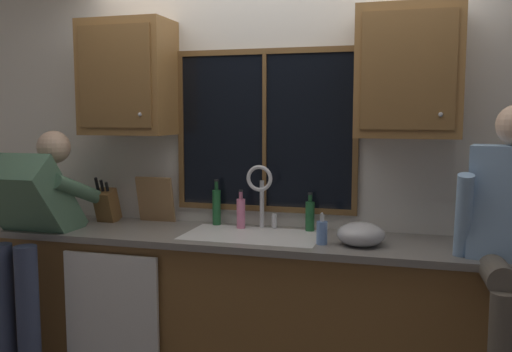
{
  "coord_description": "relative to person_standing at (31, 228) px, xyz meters",
  "views": [
    {
      "loc": [
        0.81,
        -3.37,
        1.63
      ],
      "look_at": [
        -0.06,
        -0.3,
        1.27
      ],
      "focal_mm": 38.73,
      "sensor_mm": 36.0,
      "label": 1
    }
  ],
  "objects": [
    {
      "name": "upper_cabinet_left",
      "position": [
        0.44,
        0.43,
        0.91
      ],
      "size": [
        0.57,
        0.36,
        0.72
      ],
      "color": "olive"
    },
    {
      "name": "bottle_amber_small",
      "position": [
        1.0,
        0.53,
        0.09
      ],
      "size": [
        0.05,
        0.05,
        0.3
      ],
      "color": "#1E592D",
      "rests_on": "countertop"
    },
    {
      "name": "upper_cabinet_right",
      "position": [
        2.17,
        0.43,
        0.91
      ],
      "size": [
        0.57,
        0.36,
        0.72
      ],
      "color": "olive"
    },
    {
      "name": "soap_dispenser",
      "position": [
        1.74,
        0.18,
        0.04
      ],
      "size": [
        0.06,
        0.07,
        0.18
      ],
      "color": "#668CCC",
      "rests_on": "countertop"
    },
    {
      "name": "bottle_green_glass",
      "position": [
        1.61,
        0.5,
        0.07
      ],
      "size": [
        0.06,
        0.06,
        0.24
      ],
      "color": "#1E592D",
      "rests_on": "countertop"
    },
    {
      "name": "window_glass",
      "position": [
        1.31,
        0.59,
        0.58
      ],
      "size": [
        1.1,
        0.02,
        0.95
      ],
      "primitive_type": "cube",
      "color": "black"
    },
    {
      "name": "window_frame_right",
      "position": [
        1.87,
        0.58,
        0.58
      ],
      "size": [
        0.04,
        0.02,
        0.95
      ],
      "primitive_type": "cube",
      "color": "brown"
    },
    {
      "name": "faucet",
      "position": [
        1.31,
        0.48,
        0.22
      ],
      "size": [
        0.18,
        0.09,
        0.4
      ],
      "color": "silver",
      "rests_on": "countertop"
    },
    {
      "name": "window_mullion_center",
      "position": [
        1.31,
        0.58,
        0.58
      ],
      "size": [
        0.02,
        0.02,
        0.95
      ],
      "primitive_type": "cube",
      "color": "brown"
    },
    {
      "name": "dishwasher_front",
      "position": [
        0.54,
        -0.01,
        -0.49
      ],
      "size": [
        0.6,
        0.02,
        0.74
      ],
      "primitive_type": "cube",
      "color": "white"
    },
    {
      "name": "bottle_tall_clear",
      "position": [
        1.18,
        0.47,
        0.07
      ],
      "size": [
        0.05,
        0.05,
        0.24
      ],
      "color": "pink",
      "rests_on": "countertop"
    },
    {
      "name": "countertop",
      "position": [
        1.39,
        0.29,
        -0.05
      ],
      "size": [
        3.63,
        0.62,
        0.04
      ],
      "primitive_type": "cube",
      "color": "slate",
      "rests_on": "lower_cabinet_run"
    },
    {
      "name": "back_wall",
      "position": [
        1.39,
        0.66,
        0.33
      ],
      "size": [
        5.97,
        0.12,
        2.55
      ],
      "primitive_type": "cube",
      "color": "silver",
      "rests_on": "floor"
    },
    {
      "name": "cutting_board",
      "position": [
        0.58,
        0.52,
        0.12
      ],
      "size": [
        0.25,
        0.08,
        0.3
      ],
      "primitive_type": "cube",
      "rotation": [
        0.21,
        0.0,
        0.0
      ],
      "color": "#997047",
      "rests_on": "countertop"
    },
    {
      "name": "lower_cabinet_run",
      "position": [
        1.39,
        0.31,
        -0.51
      ],
      "size": [
        3.57,
        0.58,
        0.88
      ],
      "primitive_type": "cube",
      "color": "brown",
      "rests_on": "floor"
    },
    {
      "name": "window_frame_bottom",
      "position": [
        1.31,
        0.58,
        0.08
      ],
      "size": [
        1.17,
        0.02,
        0.04
      ],
      "primitive_type": "cube",
      "color": "brown"
    },
    {
      "name": "person_standing",
      "position": [
        0.0,
        0.0,
        0.0
      ],
      "size": [
        0.53,
        0.7,
        1.53
      ],
      "color": "#384260",
      "rests_on": "floor"
    },
    {
      "name": "window_frame_left",
      "position": [
        0.74,
        0.58,
        0.58
      ],
      "size": [
        0.03,
        0.02,
        0.95
      ],
      "primitive_type": "cube",
      "color": "brown"
    },
    {
      "name": "mixing_bowl",
      "position": [
        1.95,
        0.22,
        0.03
      ],
      "size": [
        0.26,
        0.26,
        0.13
      ],
      "primitive_type": "ellipsoid",
      "color": "#B7B7BC",
      "rests_on": "countertop"
    },
    {
      "name": "sink",
      "position": [
        1.31,
        0.3,
        -0.13
      ],
      "size": [
        0.8,
        0.46,
        0.21
      ],
      "color": "silver",
      "rests_on": "lower_cabinet_run"
    },
    {
      "name": "window_frame_top",
      "position": [
        1.31,
        0.58,
        1.07
      ],
      "size": [
        1.17,
        0.02,
        0.04
      ],
      "primitive_type": "cube",
      "color": "brown"
    },
    {
      "name": "knife_block",
      "position": [
        0.27,
        0.43,
        0.08
      ],
      "size": [
        0.12,
        0.18,
        0.32
      ],
      "color": "brown",
      "rests_on": "countertop"
    }
  ]
}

